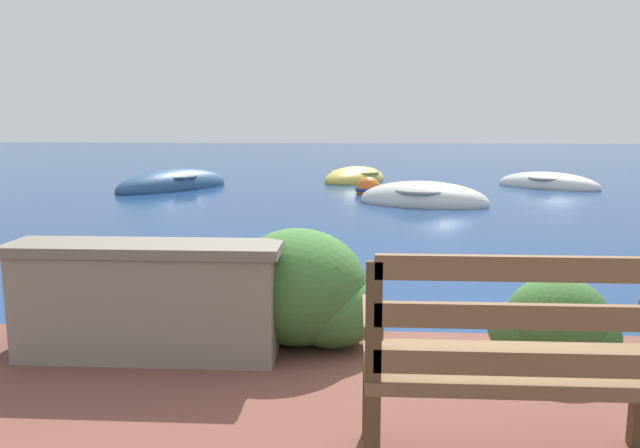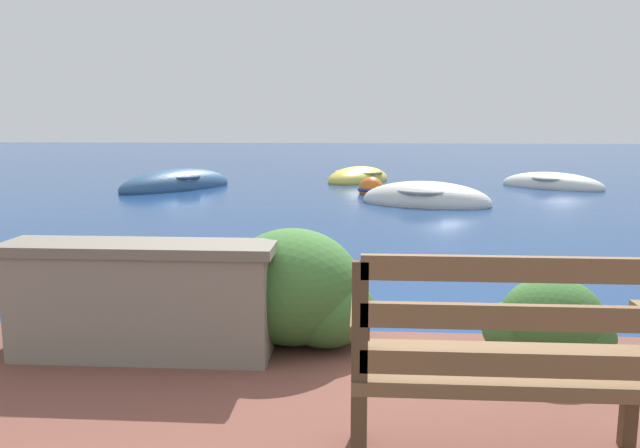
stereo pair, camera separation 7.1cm
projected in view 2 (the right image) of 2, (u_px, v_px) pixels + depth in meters
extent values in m
plane|color=navy|center=(315.00, 361.00, 4.23)|extent=(80.00, 80.00, 0.00)
cube|color=brown|center=(359.00, 395.00, 2.74)|extent=(0.06, 0.06, 0.40)
cube|color=brown|center=(630.00, 403.00, 2.67)|extent=(0.06, 0.06, 0.40)
cube|color=brown|center=(359.00, 444.00, 2.33)|extent=(0.06, 0.06, 0.40)
cube|color=brown|center=(506.00, 369.00, 2.46)|extent=(1.22, 0.48, 0.05)
cube|color=brown|center=(521.00, 364.00, 2.24)|extent=(1.16, 0.04, 0.09)
cube|color=brown|center=(523.00, 317.00, 2.21)|extent=(1.16, 0.04, 0.09)
cube|color=brown|center=(526.00, 269.00, 2.18)|extent=(1.16, 0.04, 0.09)
cube|color=brown|center=(360.00, 322.00, 2.25)|extent=(0.06, 0.04, 0.45)
cube|color=brown|center=(360.00, 316.00, 2.47)|extent=(0.07, 0.43, 0.05)
cube|color=gray|center=(141.00, 305.00, 3.68)|extent=(1.52, 0.35, 0.63)
cube|color=#6C655B|center=(138.00, 248.00, 3.62)|extent=(1.60, 0.39, 0.06)
ellipsoid|color=#426B33|center=(72.00, 306.00, 3.87)|extent=(0.60, 0.54, 0.51)
ellipsoid|color=#426B33|center=(51.00, 315.00, 3.93)|extent=(0.45, 0.40, 0.36)
ellipsoid|color=#426B33|center=(95.00, 322.00, 3.84)|extent=(0.42, 0.38, 0.33)
ellipsoid|color=#38662D|center=(292.00, 287.00, 3.90)|extent=(0.86, 0.78, 0.73)
ellipsoid|color=#38662D|center=(257.00, 299.00, 3.99)|extent=(0.65, 0.58, 0.52)
ellipsoid|color=#38662D|center=(326.00, 309.00, 3.86)|extent=(0.60, 0.54, 0.47)
ellipsoid|color=#38662D|center=(552.00, 320.00, 3.60)|extent=(0.59, 0.53, 0.50)
ellipsoid|color=#38662D|center=(520.00, 329.00, 3.67)|extent=(0.44, 0.40, 0.36)
ellipsoid|color=#38662D|center=(579.00, 337.00, 3.58)|extent=(0.42, 0.37, 0.33)
ellipsoid|color=silver|center=(426.00, 201.00, 12.07)|extent=(2.80, 2.04, 0.78)
torus|color=gray|center=(426.00, 190.00, 12.03)|extent=(1.64, 1.64, 0.07)
cube|color=#846647|center=(446.00, 193.00, 11.89)|extent=(0.45, 1.01, 0.04)
cube|color=#846647|center=(410.00, 191.00, 12.16)|extent=(0.45, 1.01, 0.04)
ellipsoid|color=#2D517A|center=(177.00, 186.00, 14.77)|extent=(2.70, 3.21, 0.82)
torus|color=#2D4157|center=(176.00, 177.00, 14.73)|extent=(1.59, 1.59, 0.07)
cube|color=#846647|center=(192.00, 177.00, 15.10)|extent=(0.81, 0.61, 0.04)
cube|color=#846647|center=(163.00, 179.00, 14.44)|extent=(0.81, 0.61, 0.04)
ellipsoid|color=silver|center=(552.00, 186.00, 15.01)|extent=(2.58, 2.38, 0.65)
torus|color=gray|center=(552.00, 178.00, 14.98)|extent=(1.48, 1.48, 0.07)
cube|color=#846647|center=(568.00, 181.00, 14.73)|extent=(0.62, 0.72, 0.04)
cube|color=#846647|center=(540.00, 179.00, 15.20)|extent=(0.62, 0.72, 0.04)
ellipsoid|color=#DBC64C|center=(358.00, 179.00, 16.53)|extent=(2.22, 2.56, 0.69)
torus|color=olive|center=(358.00, 172.00, 16.49)|extent=(1.74, 1.74, 0.07)
cube|color=#846647|center=(365.00, 173.00, 16.77)|extent=(0.93, 0.62, 0.04)
cube|color=#846647|center=(353.00, 174.00, 16.27)|extent=(0.93, 0.62, 0.04)
sphere|color=orange|center=(371.00, 189.00, 13.79)|extent=(0.55, 0.55, 0.55)
torus|color=navy|center=(371.00, 189.00, 13.79)|extent=(0.61, 0.61, 0.07)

